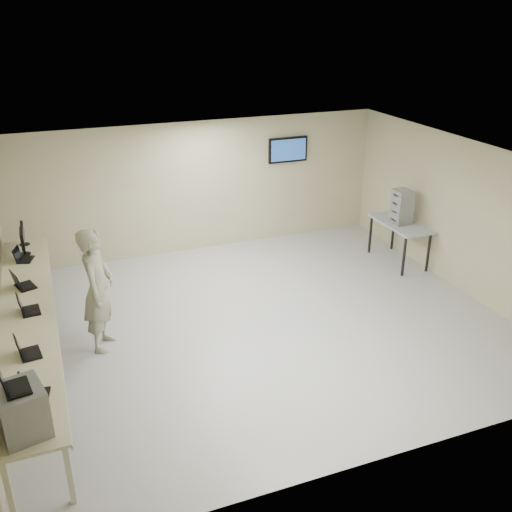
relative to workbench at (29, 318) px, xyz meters
name	(u,v)px	position (x,y,z in m)	size (l,w,h in m)	color
room	(261,244)	(3.62, 0.06, 0.58)	(8.01, 7.01, 2.81)	silver
workbench	(29,318)	(0.00, 0.00, 0.00)	(0.76, 6.00, 0.90)	#C4B892
equipment_box	(22,411)	(-0.06, -2.63, 0.34)	(0.45, 0.52, 0.54)	gray
laptop_on_box	(11,384)	(-0.11, -2.63, 0.68)	(0.32, 0.37, 0.26)	black
laptop_0	(29,395)	(-0.01, -2.11, 0.15)	(0.38, 0.43, 0.30)	black
laptop_1	(25,351)	(-0.04, -1.13, 0.14)	(0.32, 0.37, 0.26)	black
laptop_2	(26,308)	(-0.01, 0.04, 0.14)	(0.31, 0.37, 0.27)	black
laptop_3	(21,283)	(-0.07, 0.91, 0.14)	(0.39, 0.41, 0.27)	black
laptop_4	(22,257)	(-0.06, 2.00, 0.14)	(0.35, 0.38, 0.25)	black
monitor_near	(23,240)	(-0.01, 2.27, 0.35)	(0.20, 0.46, 0.45)	black
monitor_far	(23,232)	(-0.01, 2.75, 0.32)	(0.18, 0.41, 0.41)	black
soldier	(98,290)	(1.02, 0.21, 0.17)	(0.72, 0.48, 1.99)	gray
side_table	(400,226)	(7.19, 1.30, -0.03)	(0.68, 1.45, 0.87)	#989EA1
storage_bins	(401,207)	(7.17, 1.30, 0.39)	(0.33, 0.37, 0.70)	gray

